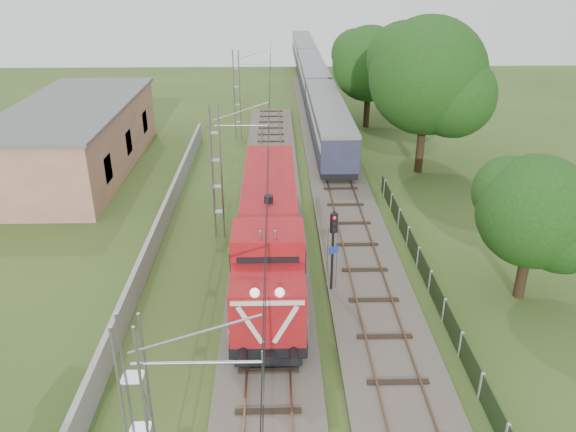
{
  "coord_description": "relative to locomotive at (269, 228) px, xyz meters",
  "views": [
    {
      "loc": [
        0.34,
        -18.28,
        15.2
      ],
      "look_at": [
        1.03,
        9.97,
        2.2
      ],
      "focal_mm": 35.0,
      "sensor_mm": 36.0,
      "label": 1
    }
  ],
  "objects": [
    {
      "name": "track_main",
      "position": [
        0.0,
        -1.25,
        -2.13
      ],
      "size": [
        4.2,
        70.0,
        0.45
      ],
      "color": "#6B6054",
      "rests_on": "ground"
    },
    {
      "name": "tree_b",
      "position": [
        11.66,
        14.63,
        4.99
      ],
      "size": [
        9.03,
        8.6,
        11.7
      ],
      "color": "#342215",
      "rests_on": "ground"
    },
    {
      "name": "station_building",
      "position": [
        -15.0,
        15.75,
        0.32
      ],
      "size": [
        8.4,
        20.4,
        5.22
      ],
      "color": "tan",
      "rests_on": "ground"
    },
    {
      "name": "tree_a",
      "position": [
        12.37,
        -3.27,
        2.21
      ],
      "size": [
        5.6,
        5.33,
        7.26
      ],
      "color": "#342215",
      "rests_on": "ground"
    },
    {
      "name": "catenary",
      "position": [
        -2.95,
        3.75,
        1.73
      ],
      "size": [
        3.31,
        70.0,
        8.0
      ],
      "color": "gray",
      "rests_on": "ground"
    },
    {
      "name": "track_side",
      "position": [
        5.0,
        11.75,
        -2.13
      ],
      "size": [
        4.2,
        80.0,
        0.45
      ],
      "color": "#6B6054",
      "rests_on": "ground"
    },
    {
      "name": "tree_c",
      "position": [
        9.5,
        27.58,
        3.71
      ],
      "size": [
        7.45,
        7.09,
        9.66
      ],
      "color": "#342215",
      "rests_on": "ground"
    },
    {
      "name": "tree_d",
      "position": [
        14.0,
        32.98,
        3.37
      ],
      "size": [
        7.03,
        6.69,
        9.11
      ],
      "color": "#342215",
      "rests_on": "ground"
    },
    {
      "name": "ground",
      "position": [
        0.0,
        -8.25,
        -2.32
      ],
      "size": [
        140.0,
        140.0,
        0.0
      ],
      "primitive_type": "plane",
      "color": "#354B1C",
      "rests_on": "ground"
    },
    {
      "name": "boundary_wall",
      "position": [
        -6.5,
        3.75,
        -1.57
      ],
      "size": [
        0.25,
        40.0,
        1.5
      ],
      "primitive_type": "cube",
      "color": "#9E9E99",
      "rests_on": "ground"
    },
    {
      "name": "locomotive",
      "position": [
        0.0,
        0.0,
        0.0
      ],
      "size": [
        3.12,
        17.83,
        4.53
      ],
      "color": "black",
      "rests_on": "ground"
    },
    {
      "name": "signal_post",
      "position": [
        3.07,
        -2.9,
        0.78
      ],
      "size": [
        0.47,
        0.39,
        4.51
      ],
      "color": "black",
      "rests_on": "ground"
    },
    {
      "name": "fence",
      "position": [
        8.0,
        -5.25,
        -1.72
      ],
      "size": [
        0.12,
        32.0,
        1.2
      ],
      "color": "black",
      "rests_on": "ground"
    },
    {
      "name": "coach_rake",
      "position": [
        5.0,
        42.77,
        0.06
      ],
      "size": [
        2.83,
        63.11,
        3.27
      ],
      "color": "black",
      "rests_on": "ground"
    }
  ]
}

